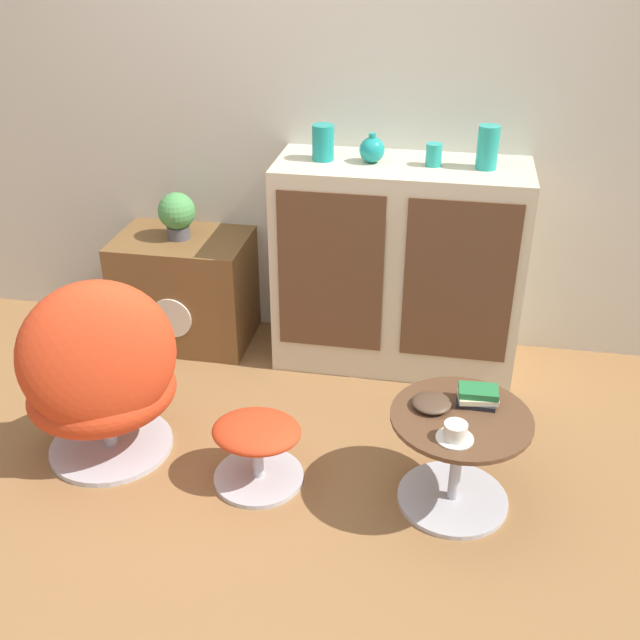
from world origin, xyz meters
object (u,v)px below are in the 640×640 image
object	(u,v)px
bowl	(432,403)
potted_plant	(177,214)
coffee_table	(457,454)
vase_leftmost	(323,142)
egg_chair	(101,377)
tv_console	(186,289)
ottoman	(257,442)
book_stack	(477,396)
sideboard	(398,267)
vase_rightmost	(488,147)
vase_inner_left	(372,150)
vase_inner_right	(434,155)
teacup	(455,433)

from	to	relation	value
bowl	potted_plant	bearing A→B (deg)	143.07
coffee_table	vase_leftmost	world-z (taller)	vase_leftmost
egg_chair	potted_plant	xyz separation A→B (m)	(-0.02, 1.01, 0.31)
coffee_table	tv_console	bearing A→B (deg)	144.15
tv_console	vase_leftmost	bearing A→B (deg)	-0.05
ottoman	book_stack	xyz separation A→B (m)	(0.83, 0.10, 0.25)
sideboard	tv_console	bearing A→B (deg)	179.77
egg_chair	vase_leftmost	world-z (taller)	vase_leftmost
ottoman	vase_rightmost	size ratio (longest dim) A/B	1.91
vase_leftmost	bowl	world-z (taller)	vase_leftmost
book_stack	bowl	distance (m)	0.17
vase_inner_left	potted_plant	xyz separation A→B (m)	(-0.96, 0.00, -0.37)
ottoman	vase_leftmost	distance (m)	1.39
vase_inner_left	vase_leftmost	bearing A→B (deg)	-180.00
tv_console	vase_inner_right	xyz separation A→B (m)	(1.23, -0.00, 0.78)
vase_leftmost	teacup	size ratio (longest dim) A/B	1.20
coffee_table	vase_rightmost	bearing A→B (deg)	88.21
book_stack	vase_leftmost	bearing A→B (deg)	128.69
vase_leftmost	potted_plant	distance (m)	0.83
coffee_table	vase_inner_left	size ratio (longest dim) A/B	3.93
tv_console	potted_plant	size ratio (longest dim) A/B	2.84
tv_console	potted_plant	world-z (taller)	potted_plant
coffee_table	book_stack	distance (m)	0.23
egg_chair	book_stack	size ratio (longest dim) A/B	5.38
vase_leftmost	book_stack	distance (m)	1.37
sideboard	vase_inner_left	xyz separation A→B (m)	(-0.14, 0.00, 0.57)
egg_chair	vase_rightmost	size ratio (longest dim) A/B	4.44
potted_plant	egg_chair	bearing A→B (deg)	-89.06
tv_console	vase_inner_right	distance (m)	1.46
tv_console	vase_inner_left	bearing A→B (deg)	-0.04
egg_chair	vase_leftmost	size ratio (longest dim) A/B	5.28
vase_rightmost	ottoman	bearing A→B (deg)	-127.79
vase_leftmost	vase_rightmost	size ratio (longest dim) A/B	0.84
tv_console	book_stack	world-z (taller)	tv_console
egg_chair	potted_plant	world-z (taller)	egg_chair
vase_inner_left	vase_inner_right	world-z (taller)	vase_inner_left
vase_rightmost	bowl	distance (m)	1.22
egg_chair	vase_inner_left	size ratio (longest dim) A/B	6.36
egg_chair	coffee_table	size ratio (longest dim) A/B	1.62
ottoman	vase_inner_right	distance (m)	1.48
book_stack	bowl	xyz separation A→B (m)	(-0.17, -0.05, -0.01)
book_stack	bowl	world-z (taller)	book_stack
vase_inner_left	bowl	bearing A→B (deg)	-69.87
ottoman	potted_plant	distance (m)	1.34
egg_chair	vase_rightmost	bearing A→B (deg)	34.79
vase_inner_right	vase_inner_left	bearing A→B (deg)	180.00
ottoman	vase_inner_left	world-z (taller)	vase_inner_left
sideboard	potted_plant	xyz separation A→B (m)	(-1.10, 0.01, 0.20)
tv_console	vase_rightmost	world-z (taller)	vase_rightmost
coffee_table	ottoman	bearing A→B (deg)	-179.07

